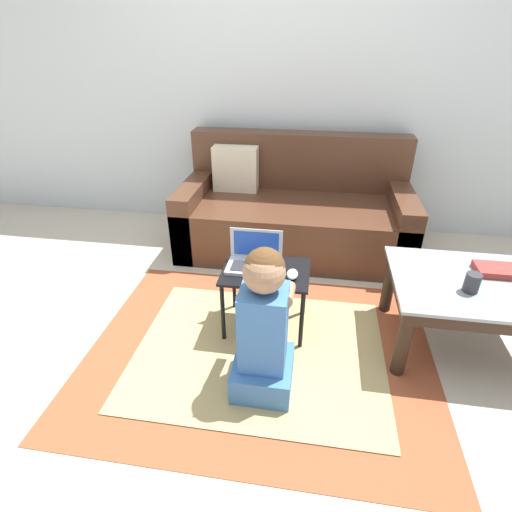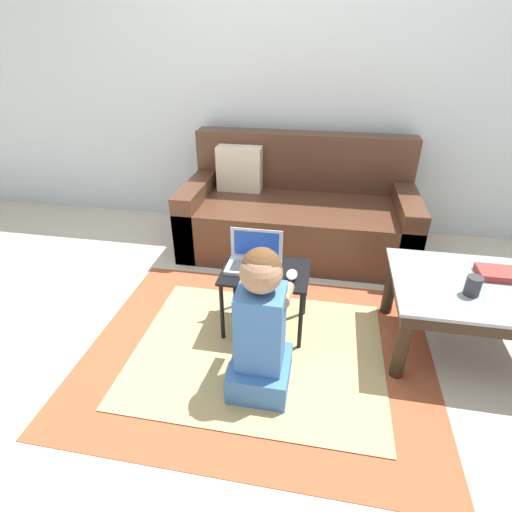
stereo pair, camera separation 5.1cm
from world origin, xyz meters
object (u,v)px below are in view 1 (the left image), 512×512
object	(u,v)px
laptop	(254,261)
cup_on_table	(472,283)
coffee_table	(471,293)
computer_mouse	(292,274)
couch	(293,212)
person_seated	(264,328)
book_on_table	(498,270)
laptop_desk	(266,279)

from	to	relation	value
laptop	cup_on_table	bearing A→B (deg)	-6.19
coffee_table	computer_mouse	size ratio (longest dim) A/B	8.21
couch	laptop	distance (m)	1.09
person_seated	book_on_table	size ratio (longest dim) A/B	3.39
coffee_table	laptop_desk	world-z (taller)	coffee_table
laptop_desk	cup_on_table	size ratio (longest dim) A/B	4.86
laptop_desk	person_seated	world-z (taller)	person_seated
couch	book_on_table	bearing A→B (deg)	-40.24
person_seated	cup_on_table	distance (m)	1.06
coffee_table	book_on_table	size ratio (longest dim) A/B	3.62
laptop	person_seated	xyz separation A→B (m)	(0.12, -0.48, -0.07)
laptop_desk	cup_on_table	world-z (taller)	cup_on_table
coffee_table	book_on_table	distance (m)	0.20
coffee_table	cup_on_table	xyz separation A→B (m)	(-0.05, -0.10, 0.12)
book_on_table	laptop	bearing A→B (deg)	-176.51
computer_mouse	person_seated	distance (m)	0.42
person_seated	laptop	bearing A→B (deg)	104.11
laptop	person_seated	world-z (taller)	person_seated
laptop_desk	laptop	bearing A→B (deg)	155.69
couch	book_on_table	size ratio (longest dim) A/B	7.67
person_seated	computer_mouse	bearing A→B (deg)	76.15
couch	laptop	world-z (taller)	couch
computer_mouse	person_seated	world-z (taller)	person_seated
person_seated	coffee_table	bearing A→B (deg)	23.79
person_seated	book_on_table	distance (m)	1.32
book_on_table	coffee_table	bearing A→B (deg)	-144.73
cup_on_table	computer_mouse	bearing A→B (deg)	177.25
coffee_table	laptop_desk	distance (m)	1.10
computer_mouse	cup_on_table	world-z (taller)	cup_on_table
couch	cup_on_table	world-z (taller)	couch
couch	cup_on_table	distance (m)	1.54
coffee_table	laptop_desk	bearing A→B (deg)	-179.48
couch	coffee_table	bearing A→B (deg)	-46.84
laptop_desk	person_seated	xyz separation A→B (m)	(0.05, -0.45, 0.02)
computer_mouse	cup_on_table	xyz separation A→B (m)	(0.89, -0.04, 0.06)
cup_on_table	coffee_table	bearing A→B (deg)	61.39
laptop	laptop_desk	bearing A→B (deg)	-24.31
laptop	computer_mouse	size ratio (longest dim) A/B	2.97
coffee_table	computer_mouse	bearing A→B (deg)	-176.63
couch	coffee_table	size ratio (longest dim) A/B	2.12
coffee_table	laptop	bearing A→B (deg)	178.92
person_seated	couch	bearing A→B (deg)	88.99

